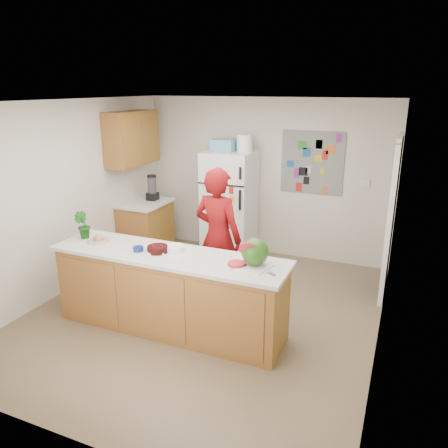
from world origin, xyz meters
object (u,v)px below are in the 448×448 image
at_px(refrigerator, 230,205).
at_px(person, 218,238).
at_px(cherry_bowl, 158,249).
at_px(watermelon, 255,252).

distance_m(refrigerator, person, 1.65).
distance_m(person, cherry_bowl, 0.89).
xyz_separation_m(refrigerator, watermelon, (1.23, -2.33, 0.22)).
height_order(refrigerator, watermelon, refrigerator).
xyz_separation_m(watermelon, cherry_bowl, (-1.10, -0.06, -0.12)).
xyz_separation_m(refrigerator, person, (0.49, -1.57, 0.03)).
bearing_deg(watermelon, refrigerator, 117.80).
relative_size(refrigerator, cherry_bowl, 7.51).
relative_size(person, cherry_bowl, 7.73).
bearing_deg(refrigerator, cherry_bowl, -87.02).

